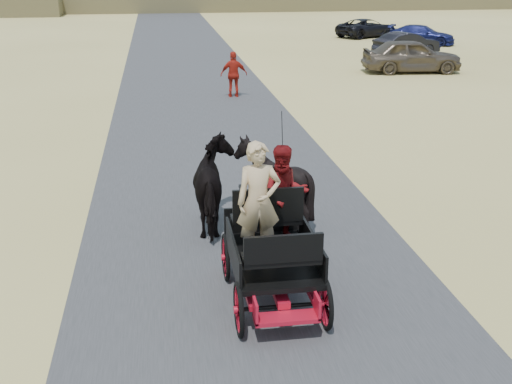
{
  "coord_description": "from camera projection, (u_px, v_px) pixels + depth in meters",
  "views": [
    {
      "loc": [
        -1.43,
        -6.5,
        4.97
      ],
      "look_at": [
        0.15,
        3.75,
        1.2
      ],
      "focal_mm": 45.0,
      "sensor_mm": 36.0,
      "label": 1
    }
  ],
  "objects": [
    {
      "name": "horse_right",
      "position": [
        273.0,
        183.0,
        12.54
      ],
      "size": [
        1.37,
        1.54,
        1.7
      ],
      "primitive_type": "imported",
      "rotation": [
        0.0,
        0.0,
        3.14
      ],
      "color": "black",
      "rests_on": "ground"
    },
    {
      "name": "car_b",
      "position": [
        407.0,
        44.0,
        35.16
      ],
      "size": [
        3.99,
        2.44,
        1.24
      ],
      "primitive_type": "imported",
      "rotation": [
        0.0,
        0.0,
        1.89
      ],
      "color": "black",
      "rests_on": "ground"
    },
    {
      "name": "car_a",
      "position": [
        412.0,
        56.0,
        29.75
      ],
      "size": [
        4.65,
        2.21,
        1.53
      ],
      "primitive_type": "imported",
      "rotation": [
        0.0,
        0.0,
        1.48
      ],
      "color": "brown",
      "rests_on": "ground"
    },
    {
      "name": "passenger_woman",
      "position": [
        285.0,
        194.0,
        10.05
      ],
      "size": [
        0.77,
        0.6,
        1.58
      ],
      "primitive_type": "imported",
      "color": "#660C0F",
      "rests_on": "carriage"
    },
    {
      "name": "horse_left",
      "position": [
        217.0,
        186.0,
        12.38
      ],
      "size": [
        0.91,
        2.01,
        1.7
      ],
      "primitive_type": "imported",
      "rotation": [
        0.0,
        0.0,
        3.14
      ],
      "color": "black",
      "rests_on": "ground"
    },
    {
      "name": "carriage",
      "position": [
        272.0,
        278.0,
        9.84
      ],
      "size": [
        1.3,
        2.4,
        0.72
      ],
      "primitive_type": null,
      "color": "black",
      "rests_on": "ground"
    },
    {
      "name": "car_c",
      "position": [
        422.0,
        35.0,
        39.65
      ],
      "size": [
        4.29,
        3.48,
        1.17
      ],
      "primitive_type": "imported",
      "rotation": [
        0.0,
        0.0,
        1.03
      ],
      "color": "navy",
      "rests_on": "ground"
    },
    {
      "name": "car_d",
      "position": [
        367.0,
        28.0,
        43.45
      ],
      "size": [
        4.81,
        3.77,
        1.21
      ],
      "primitive_type": "imported",
      "rotation": [
        0.0,
        0.0,
        2.04
      ],
      "color": "black",
      "rests_on": "ground"
    },
    {
      "name": "driver_man",
      "position": [
        259.0,
        201.0,
        9.43
      ],
      "size": [
        0.66,
        0.43,
        1.8
      ],
      "primitive_type": "imported",
      "color": "tan",
      "rests_on": "carriage"
    },
    {
      "name": "pedestrian",
      "position": [
        234.0,
        74.0,
        24.32
      ],
      "size": [
        1.02,
        0.45,
        1.73
      ],
      "primitive_type": "imported",
      "rotation": [
        0.0,
        0.0,
        3.11
      ],
      "color": "#A11C12",
      "rests_on": "ground"
    }
  ]
}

